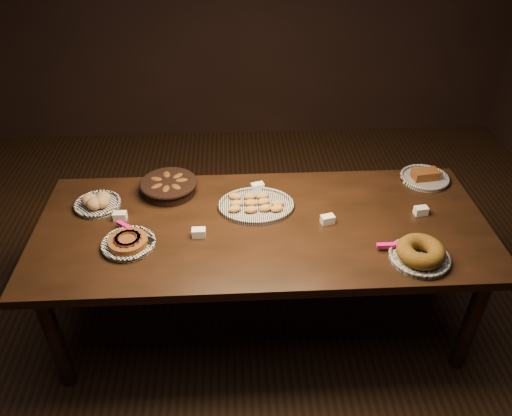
{
  "coord_description": "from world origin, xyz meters",
  "views": [
    {
      "loc": [
        -0.15,
        -2.08,
        2.38
      ],
      "look_at": [
        -0.03,
        0.05,
        0.82
      ],
      "focal_mm": 35.0,
      "sensor_mm": 36.0,
      "label": 1
    }
  ],
  "objects_px": {
    "buffet_table": "(263,235)",
    "apple_tart_plate": "(128,242)",
    "madeleine_platter": "(256,205)",
    "bundt_cake_plate": "(420,253)"
  },
  "relations": [
    {
      "from": "buffet_table",
      "to": "bundt_cake_plate",
      "type": "height_order",
      "value": "bundt_cake_plate"
    },
    {
      "from": "buffet_table",
      "to": "madeleine_platter",
      "type": "bearing_deg",
      "value": 100.88
    },
    {
      "from": "madeleine_platter",
      "to": "bundt_cake_plate",
      "type": "height_order",
      "value": "bundt_cake_plate"
    },
    {
      "from": "buffet_table",
      "to": "apple_tart_plate",
      "type": "bearing_deg",
      "value": -168.38
    },
    {
      "from": "buffet_table",
      "to": "madeleine_platter",
      "type": "height_order",
      "value": "madeleine_platter"
    },
    {
      "from": "buffet_table",
      "to": "bundt_cake_plate",
      "type": "xyz_separation_m",
      "value": [
        0.74,
        -0.32,
        0.11
      ]
    },
    {
      "from": "apple_tart_plate",
      "to": "bundt_cake_plate",
      "type": "xyz_separation_m",
      "value": [
        1.42,
        -0.18,
        0.02
      ]
    },
    {
      "from": "bundt_cake_plate",
      "to": "apple_tart_plate",
      "type": "bearing_deg",
      "value": 178.0
    },
    {
      "from": "madeleine_platter",
      "to": "bundt_cake_plate",
      "type": "bearing_deg",
      "value": -22.08
    },
    {
      "from": "bundt_cake_plate",
      "to": "madeleine_platter",
      "type": "bearing_deg",
      "value": 153.58
    }
  ]
}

